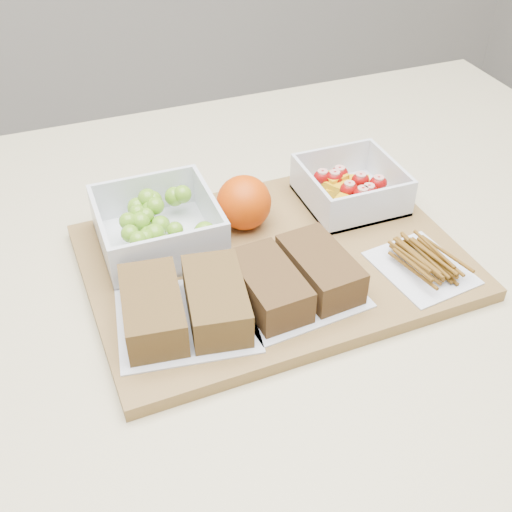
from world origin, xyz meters
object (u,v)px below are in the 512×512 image
at_px(orange, 244,203).
at_px(sandwich_bag_left, 185,305).
at_px(pretzel_bag, 423,261).
at_px(fruit_container, 350,188).
at_px(grape_container, 159,225).
at_px(cutting_board, 273,261).
at_px(sandwich_bag_center, 295,278).

bearing_deg(orange, sandwich_bag_left, -130.03).
bearing_deg(pretzel_bag, sandwich_bag_left, 176.74).
bearing_deg(fruit_container, grape_container, 179.37).
distance_m(cutting_board, fruit_container, 0.15).
height_order(cutting_board, sandwich_bag_center, sandwich_bag_center).
xyz_separation_m(cutting_board, grape_container, (-0.11, 0.07, 0.03)).
xyz_separation_m(grape_container, sandwich_bag_center, (0.11, -0.14, -0.00)).
bearing_deg(sandwich_bag_center, grape_container, 129.08).
xyz_separation_m(grape_container, sandwich_bag_left, (-0.01, -0.14, -0.00)).
relative_size(sandwich_bag_left, pretzel_bag, 1.33).
bearing_deg(sandwich_bag_center, orange, 93.46).
height_order(cutting_board, fruit_container, fruit_container).
height_order(cutting_board, orange, orange).
xyz_separation_m(fruit_container, sandwich_bag_center, (-0.14, -0.13, 0.00)).
relative_size(fruit_container, orange, 1.77).
distance_m(cutting_board, grape_container, 0.14).
xyz_separation_m(fruit_container, orange, (-0.14, -0.00, 0.01)).
distance_m(fruit_container, sandwich_bag_left, 0.29).
bearing_deg(orange, fruit_container, 0.37).
distance_m(cutting_board, orange, 0.08).
bearing_deg(pretzel_bag, grape_container, 149.63).
bearing_deg(sandwich_bag_center, cutting_board, 87.69).
bearing_deg(grape_container, cutting_board, -32.42).
distance_m(orange, sandwich_bag_center, 0.13).
bearing_deg(cutting_board, sandwich_bag_left, -153.74).
xyz_separation_m(orange, sandwich_bag_center, (0.01, -0.13, -0.01)).
relative_size(grape_container, sandwich_bag_left, 0.86).
bearing_deg(sandwich_bag_left, orange, 49.97).
xyz_separation_m(cutting_board, pretzel_bag, (0.15, -0.08, 0.02)).
distance_m(grape_container, fruit_container, 0.25).
xyz_separation_m(orange, pretzel_bag, (0.16, -0.15, -0.02)).
xyz_separation_m(grape_container, pretzel_bag, (0.26, -0.15, -0.01)).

